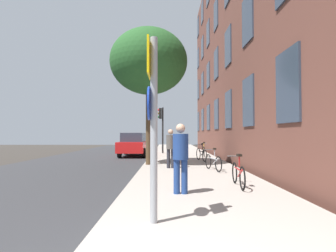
{
  "coord_description": "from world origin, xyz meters",
  "views": [
    {
      "loc": [
        0.17,
        -1.69,
        1.58
      ],
      "look_at": [
        0.21,
        11.89,
        1.96
      ],
      "focal_mm": 28.67,
      "sensor_mm": 36.0,
      "label": 1
    }
  ],
  "objects_px": {
    "traffic_light": "(160,122)",
    "pedestrian_1": "(170,146)",
    "sign_post": "(151,114)",
    "bicycle_2": "(200,154)",
    "car_1": "(140,140)",
    "bicycle_3": "(203,151)",
    "tree_near": "(148,62)",
    "car_0": "(133,144)",
    "bicycle_1": "(212,162)",
    "bicycle_0": "(237,174)",
    "pedestrian_0": "(180,154)"
  },
  "relations": [
    {
      "from": "bicycle_1",
      "to": "car_0",
      "type": "relative_size",
      "value": 0.37
    },
    {
      "from": "bicycle_3",
      "to": "traffic_light",
      "type": "bearing_deg",
      "value": 134.37
    },
    {
      "from": "bicycle_3",
      "to": "car_0",
      "type": "xyz_separation_m",
      "value": [
        -4.66,
        1.6,
        0.36
      ]
    },
    {
      "from": "traffic_light",
      "to": "bicycle_3",
      "type": "bearing_deg",
      "value": -45.63
    },
    {
      "from": "traffic_light",
      "to": "pedestrian_1",
      "type": "bearing_deg",
      "value": -85.94
    },
    {
      "from": "tree_near",
      "to": "car_1",
      "type": "bearing_deg",
      "value": 97.02
    },
    {
      "from": "bicycle_0",
      "to": "bicycle_1",
      "type": "height_order",
      "value": "bicycle_0"
    },
    {
      "from": "sign_post",
      "to": "bicycle_2",
      "type": "bearing_deg",
      "value": 78.39
    },
    {
      "from": "bicycle_1",
      "to": "bicycle_3",
      "type": "xyz_separation_m",
      "value": [
        0.5,
        6.5,
        0.02
      ]
    },
    {
      "from": "bicycle_0",
      "to": "pedestrian_0",
      "type": "xyz_separation_m",
      "value": [
        -1.63,
        -0.86,
        0.62
      ]
    },
    {
      "from": "tree_near",
      "to": "bicycle_0",
      "type": "height_order",
      "value": "tree_near"
    },
    {
      "from": "bicycle_1",
      "to": "car_1",
      "type": "height_order",
      "value": "car_1"
    },
    {
      "from": "bicycle_0",
      "to": "pedestrian_1",
      "type": "height_order",
      "value": "pedestrian_1"
    },
    {
      "from": "car_0",
      "to": "bicycle_2",
      "type": "bearing_deg",
      "value": -46.2
    },
    {
      "from": "sign_post",
      "to": "bicycle_2",
      "type": "height_order",
      "value": "sign_post"
    },
    {
      "from": "bicycle_0",
      "to": "car_1",
      "type": "relative_size",
      "value": 0.4
    },
    {
      "from": "tree_near",
      "to": "car_0",
      "type": "relative_size",
      "value": 1.5
    },
    {
      "from": "tree_near",
      "to": "pedestrian_0",
      "type": "relative_size",
      "value": 3.78
    },
    {
      "from": "tree_near",
      "to": "bicycle_3",
      "type": "bearing_deg",
      "value": 54.38
    },
    {
      "from": "bicycle_0",
      "to": "car_1",
      "type": "bearing_deg",
      "value": 102.71
    },
    {
      "from": "tree_near",
      "to": "bicycle_1",
      "type": "relative_size",
      "value": 3.99
    },
    {
      "from": "bicycle_0",
      "to": "pedestrian_1",
      "type": "bearing_deg",
      "value": 114.69
    },
    {
      "from": "sign_post",
      "to": "traffic_light",
      "type": "height_order",
      "value": "traffic_light"
    },
    {
      "from": "bicycle_2",
      "to": "car_1",
      "type": "xyz_separation_m",
      "value": [
        -4.72,
        14.56,
        0.35
      ]
    },
    {
      "from": "car_0",
      "to": "bicycle_3",
      "type": "bearing_deg",
      "value": -18.94
    },
    {
      "from": "pedestrian_1",
      "to": "car_0",
      "type": "xyz_separation_m",
      "value": [
        -2.48,
        7.36,
        -0.22
      ]
    },
    {
      "from": "bicycle_1",
      "to": "bicycle_2",
      "type": "relative_size",
      "value": 1.0
    },
    {
      "from": "tree_near",
      "to": "bicycle_2",
      "type": "bearing_deg",
      "value": 32.76
    },
    {
      "from": "pedestrian_1",
      "to": "car_1",
      "type": "height_order",
      "value": "pedestrian_1"
    },
    {
      "from": "sign_post",
      "to": "car_0",
      "type": "bearing_deg",
      "value": 98.37
    },
    {
      "from": "bicycle_0",
      "to": "bicycle_3",
      "type": "height_order",
      "value": "bicycle_3"
    },
    {
      "from": "traffic_light",
      "to": "tree_near",
      "type": "bearing_deg",
      "value": -93.26
    },
    {
      "from": "pedestrian_0",
      "to": "car_1",
      "type": "bearing_deg",
      "value": 98.2
    },
    {
      "from": "bicycle_3",
      "to": "car_1",
      "type": "bearing_deg",
      "value": 113.82
    },
    {
      "from": "bicycle_1",
      "to": "pedestrian_0",
      "type": "xyz_separation_m",
      "value": [
        -1.49,
        -4.1,
        0.63
      ]
    },
    {
      "from": "tree_near",
      "to": "car_0",
      "type": "xyz_separation_m",
      "value": [
        -1.45,
        6.08,
        -4.15
      ]
    },
    {
      "from": "traffic_light",
      "to": "car_1",
      "type": "xyz_separation_m",
      "value": [
        -2.43,
        8.97,
        -1.63
      ]
    },
    {
      "from": "bicycle_2",
      "to": "car_0",
      "type": "xyz_separation_m",
      "value": [
        -4.16,
        4.34,
        0.35
      ]
    },
    {
      "from": "tree_near",
      "to": "car_1",
      "type": "relative_size",
      "value": 1.59
    },
    {
      "from": "tree_near",
      "to": "car_1",
      "type": "distance_m",
      "value": 16.95
    },
    {
      "from": "traffic_light",
      "to": "tree_near",
      "type": "distance_m",
      "value": 7.77
    },
    {
      "from": "sign_post",
      "to": "bicycle_0",
      "type": "bearing_deg",
      "value": 53.62
    },
    {
      "from": "tree_near",
      "to": "bicycle_3",
      "type": "distance_m",
      "value": 7.12
    },
    {
      "from": "bicycle_1",
      "to": "traffic_light",
      "type": "bearing_deg",
      "value": 103.79
    },
    {
      "from": "traffic_light",
      "to": "tree_near",
      "type": "height_order",
      "value": "tree_near"
    },
    {
      "from": "car_0",
      "to": "sign_post",
      "type": "bearing_deg",
      "value": -81.63
    },
    {
      "from": "traffic_light",
      "to": "bicycle_1",
      "type": "xyz_separation_m",
      "value": [
        2.3,
        -9.35,
        -2.0
      ]
    },
    {
      "from": "tree_near",
      "to": "pedestrian_0",
      "type": "height_order",
      "value": "tree_near"
    },
    {
      "from": "bicycle_2",
      "to": "bicycle_3",
      "type": "relative_size",
      "value": 0.93
    },
    {
      "from": "sign_post",
      "to": "bicycle_2",
      "type": "relative_size",
      "value": 1.9
    }
  ]
}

